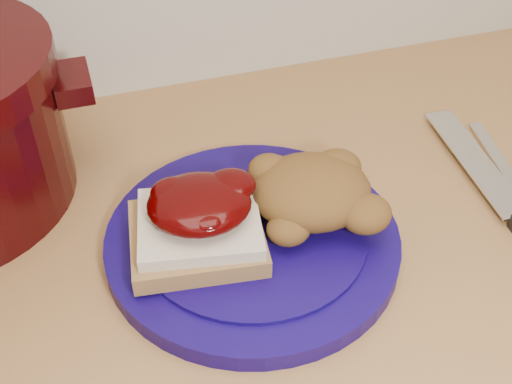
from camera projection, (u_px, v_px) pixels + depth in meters
name	position (u px, v px, depth m)	size (l,w,h in m)	color
plate	(252.00, 240.00, 0.60)	(0.28, 0.28, 0.02)	#10054E
sandwich	(198.00, 222.00, 0.57)	(0.13, 0.12, 0.06)	olive
stuffing_mound	(311.00, 191.00, 0.59)	(0.11, 0.10, 0.06)	brown
butter_knife	(506.00, 171.00, 0.69)	(0.18, 0.01, 0.00)	silver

